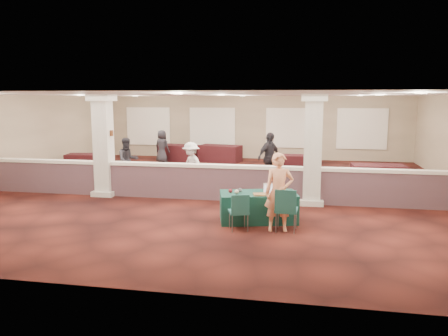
% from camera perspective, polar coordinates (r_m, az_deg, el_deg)
% --- Properties ---
extents(ground, '(16.00, 16.00, 0.00)m').
position_cam_1_polar(ground, '(14.90, -0.39, -2.84)').
color(ground, '#4D1A13').
rests_on(ground, ground).
extents(wall_back, '(16.00, 0.04, 3.20)m').
position_cam_1_polar(wall_back, '(22.53, 3.48, 5.31)').
color(wall_back, gray).
rests_on(wall_back, ground).
extents(wall_front, '(16.00, 0.04, 3.20)m').
position_cam_1_polar(wall_front, '(7.05, -12.86, -3.30)').
color(wall_front, gray).
rests_on(wall_front, ground).
extents(wall_left, '(0.04, 16.00, 3.20)m').
position_cam_1_polar(wall_left, '(17.98, -26.36, 3.42)').
color(wall_left, gray).
rests_on(wall_left, ground).
extents(ceiling, '(16.00, 16.00, 0.02)m').
position_cam_1_polar(ceiling, '(14.58, -0.41, 9.56)').
color(ceiling, silver).
rests_on(ceiling, wall_back).
extents(partition_wall, '(15.60, 0.28, 1.10)m').
position_cam_1_polar(partition_wall, '(13.35, -1.62, -1.77)').
color(partition_wall, brown).
rests_on(partition_wall, ground).
extents(column_left, '(0.72, 0.72, 3.20)m').
position_cam_1_polar(column_left, '(14.34, -15.46, 2.98)').
color(column_left, beige).
rests_on(column_left, ground).
extents(column_right, '(0.72, 0.72, 3.20)m').
position_cam_1_polar(column_right, '(12.90, 11.51, 2.47)').
color(column_right, beige).
rests_on(column_right, ground).
extents(sconce_left, '(0.12, 0.12, 0.18)m').
position_cam_1_polar(sconce_left, '(14.43, -16.53, 4.42)').
color(sconce_left, brown).
rests_on(sconce_left, column_left).
extents(sconce_right, '(0.12, 0.12, 0.18)m').
position_cam_1_polar(sconce_right, '(14.19, -14.51, 4.43)').
color(sconce_right, brown).
rests_on(sconce_right, column_left).
extents(near_table, '(2.07, 1.37, 0.73)m').
position_cam_1_polar(near_table, '(11.11, 4.48, -5.10)').
color(near_table, '#0E3329').
rests_on(near_table, ground).
extents(conf_chair_main, '(0.54, 0.55, 1.02)m').
position_cam_1_polar(conf_chair_main, '(10.24, 8.10, -5.01)').
color(conf_chair_main, '#1D5749').
rests_on(conf_chair_main, ground).
extents(conf_chair_side, '(0.57, 0.57, 0.89)m').
position_cam_1_polar(conf_chair_side, '(10.24, 2.00, -5.39)').
color(conf_chair_side, '#1D5749').
rests_on(conf_chair_side, ground).
extents(woman, '(0.72, 0.54, 1.85)m').
position_cam_1_polar(woman, '(10.25, 7.20, -3.16)').
color(woman, '#F1A269').
rests_on(woman, ground).
extents(far_table_front_left, '(1.84, 1.12, 0.70)m').
position_cam_1_polar(far_table_front_left, '(19.83, -17.44, 0.76)').
color(far_table_front_left, black).
rests_on(far_table_front_left, ground).
extents(far_table_front_center, '(2.01, 1.39, 0.74)m').
position_cam_1_polar(far_table_front_center, '(15.20, -1.66, -1.19)').
color(far_table_front_center, black).
rests_on(far_table_front_center, ground).
extents(far_table_front_right, '(1.89, 1.04, 0.74)m').
position_cam_1_polar(far_table_front_right, '(16.50, 19.52, -0.89)').
color(far_table_front_right, black).
rests_on(far_table_front_right, ground).
extents(far_table_back_left, '(2.11, 1.40, 0.78)m').
position_cam_1_polar(far_table_back_left, '(21.88, -5.93, 1.99)').
color(far_table_back_left, black).
rests_on(far_table_back_left, ground).
extents(far_table_back_center, '(2.16, 1.40, 0.81)m').
position_cam_1_polar(far_table_back_center, '(21.38, -0.51, 1.90)').
color(far_table_back_center, black).
rests_on(far_table_back_center, ground).
extents(far_table_back_right, '(1.65, 0.87, 0.66)m').
position_cam_1_polar(far_table_back_right, '(19.14, 9.63, 0.70)').
color(far_table_back_right, black).
rests_on(far_table_back_right, ground).
extents(attendee_a, '(0.89, 0.83, 1.65)m').
position_cam_1_polar(attendee_a, '(16.48, -12.46, 1.01)').
color(attendee_a, black).
rests_on(attendee_a, ground).
extents(attendee_b, '(1.10, 1.00, 1.61)m').
position_cam_1_polar(attendee_b, '(14.99, -4.32, 0.32)').
color(attendee_b, beige).
rests_on(attendee_b, ground).
extents(attendee_c, '(1.09, 1.17, 1.86)m').
position_cam_1_polar(attendee_c, '(16.09, 5.93, 1.35)').
color(attendee_c, black).
rests_on(attendee_c, ground).
extents(attendee_d, '(0.87, 0.64, 1.57)m').
position_cam_1_polar(attendee_d, '(21.25, -8.10, 2.81)').
color(attendee_d, black).
rests_on(attendee_d, ground).
extents(laptop_base, '(0.38, 0.30, 0.02)m').
position_cam_1_polar(laptop_base, '(11.02, 6.09, -3.24)').
color(laptop_base, silver).
rests_on(laptop_base, near_table).
extents(laptop_screen, '(0.32, 0.09, 0.22)m').
position_cam_1_polar(laptop_screen, '(11.10, 6.01, -2.51)').
color(laptop_screen, silver).
rests_on(laptop_screen, near_table).
extents(screen_glow, '(0.29, 0.07, 0.19)m').
position_cam_1_polar(screen_glow, '(11.10, 6.02, -2.59)').
color(screen_glow, silver).
rests_on(screen_glow, near_table).
extents(knitting, '(0.46, 0.39, 0.03)m').
position_cam_1_polar(knitting, '(10.78, 4.94, -3.45)').
color(knitting, '#C3741F').
rests_on(knitting, near_table).
extents(yarn_cream, '(0.11, 0.11, 0.11)m').
position_cam_1_polar(yarn_cream, '(10.86, 1.68, -3.12)').
color(yarn_cream, beige).
rests_on(yarn_cream, near_table).
extents(yarn_red, '(0.10, 0.10, 0.10)m').
position_cam_1_polar(yarn_red, '(11.00, 0.84, -2.99)').
color(yarn_red, maroon).
rests_on(yarn_red, near_table).
extents(yarn_grey, '(0.10, 0.10, 0.10)m').
position_cam_1_polar(yarn_grey, '(11.08, 2.11, -2.89)').
color(yarn_grey, '#4C4C51').
rests_on(yarn_grey, near_table).
extents(scissors, '(0.12, 0.06, 0.01)m').
position_cam_1_polar(scissors, '(10.85, 8.12, -3.48)').
color(scissors, '#B61321').
rests_on(scissors, near_table).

